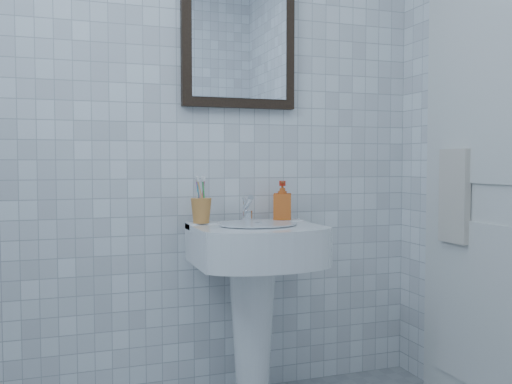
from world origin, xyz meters
name	(u,v)px	position (x,y,z in m)	size (l,w,h in m)	color
wall_back	(177,104)	(0.00, 1.20, 1.25)	(2.20, 0.02, 2.50)	silver
washbasin	(254,284)	(0.27, 0.98, 0.51)	(0.50, 0.36, 0.77)	white
faucet	(247,211)	(0.27, 1.07, 0.80)	(0.05, 0.10, 0.11)	white
toothbrush_cup	(201,211)	(0.07, 1.07, 0.81)	(0.08, 0.08, 0.10)	#D4863C
soap_dispenser	(282,200)	(0.44, 1.10, 0.84)	(0.07, 0.08, 0.17)	#D85115
wall_mirror	(239,35)	(0.27, 1.18, 1.55)	(0.50, 0.04, 0.62)	black
bathroom_door	(497,164)	(1.08, 0.55, 1.00)	(0.04, 0.80, 2.00)	silver
towel_ring	(459,151)	(1.06, 0.74, 1.05)	(0.18, 0.18, 0.01)	white
hand_towel	(454,196)	(1.04, 0.74, 0.87)	(0.03, 0.16, 0.38)	beige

